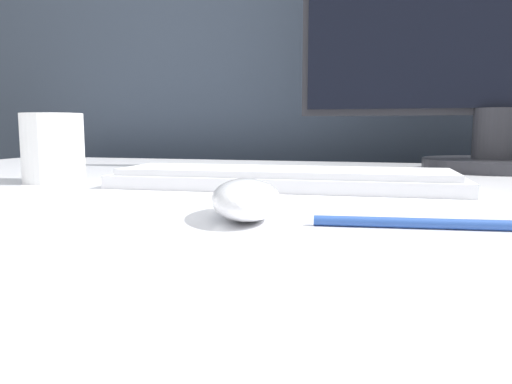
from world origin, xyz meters
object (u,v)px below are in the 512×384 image
keyboard (283,178)px  monitor (500,19)px  computer_mouse_near (246,199)px  mug (53,148)px

keyboard → monitor: (0.30, 0.34, 0.25)m
computer_mouse_near → keyboard: 0.22m
keyboard → computer_mouse_near: bearing=-88.5°
computer_mouse_near → monitor: 0.67m
computer_mouse_near → keyboard: bearing=75.9°
computer_mouse_near → monitor: monitor is taller
keyboard → mug: bearing=-178.9°
keyboard → monitor: monitor is taller
mug → keyboard: bearing=3.2°
computer_mouse_near → mug: (-0.33, 0.20, 0.03)m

